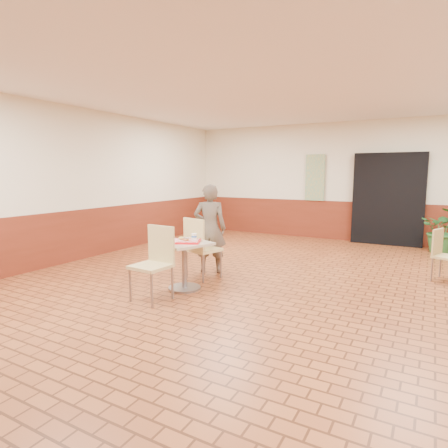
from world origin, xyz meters
The scene contains 14 objects.
room_shell centered at (0.00, 0.00, 1.50)m, with size 8.01×10.01×3.01m.
wainscot_band centered at (0.00, 0.00, 0.50)m, with size 8.00×10.00×1.00m.
corridor_doorway centered at (1.20, 4.88, 1.10)m, with size 1.60×0.22×2.20m, color black.
promo_poster centered at (-0.60, 4.94, 1.60)m, with size 0.50×0.03×1.20m, color gray.
main_table centered at (-1.04, -0.37, 0.48)m, with size 0.67×0.67×0.71m.
chair_main_front centered at (-1.13, -0.93, 0.56)m, with size 0.50×0.50×1.01m.
chair_main_back centered at (-1.13, 0.18, 0.56)m, with size 0.57×0.57×1.01m.
customer centered at (-1.21, 0.64, 0.77)m, with size 0.56×0.37×1.54m, color brown.
serving_tray centered at (-1.04, -0.37, 0.73)m, with size 0.48×0.37×0.03m.
ring_donut centered at (-1.12, -0.32, 0.76)m, with size 0.11×0.11×0.03m, color gold.
long_john_donut centered at (-0.99, -0.39, 0.76)m, with size 0.16×0.12×0.04m.
paper_cup centered at (-0.92, -0.29, 0.79)m, with size 0.08×0.08×0.10m.
chair_second_left centered at (2.34, 2.04, 0.46)m, with size 0.50×0.50×0.83m.
potted_plant centered at (2.40, 4.40, 0.50)m, with size 0.91×0.79×1.01m, color #29682E.
Camera 1 is at (2.13, -4.83, 1.73)m, focal length 30.00 mm.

